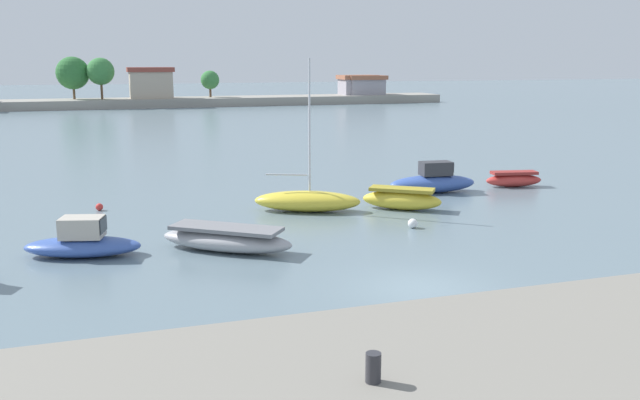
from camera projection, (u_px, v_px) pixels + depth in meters
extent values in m
plane|color=slate|center=(421.00, 288.00, 22.02)|extent=(400.00, 400.00, 0.00)
cylinder|color=#2D2D33|center=(373.00, 368.00, 10.27)|extent=(0.24, 0.24, 0.47)
ellipsoid|color=#3856A8|center=(83.00, 247.00, 25.58)|extent=(4.61, 2.77, 0.72)
cube|color=#BCB2A3|center=(82.00, 227.00, 25.43)|extent=(1.75, 1.42, 0.77)
cube|color=black|center=(103.00, 225.00, 25.45)|extent=(0.32, 0.94, 0.54)
ellipsoid|color=#9E9EA3|center=(226.00, 240.00, 26.24)|extent=(5.30, 4.51, 0.82)
cube|color=slate|center=(226.00, 228.00, 26.14)|extent=(4.27, 3.66, 0.15)
ellipsoid|color=yellow|center=(307.00, 201.00, 33.10)|extent=(5.42, 3.57, 1.00)
cylinder|color=silver|center=(309.00, 126.00, 32.36)|extent=(0.10, 0.10, 6.32)
cylinder|color=#B7B7BC|center=(286.00, 175.00, 32.93)|extent=(1.89, 0.86, 0.08)
ellipsoid|color=yellow|center=(402.00, 200.00, 33.51)|extent=(3.89, 3.26, 0.92)
cube|color=#A8952A|center=(402.00, 189.00, 33.40)|extent=(3.14, 2.65, 0.16)
ellipsoid|color=#3856A8|center=(432.00, 184.00, 37.85)|extent=(5.09, 2.13, 0.96)
cube|color=#333338|center=(436.00, 168.00, 37.71)|extent=(1.78, 1.12, 0.75)
cube|color=black|center=(450.00, 166.00, 37.89)|extent=(0.15, 0.88, 0.53)
ellipsoid|color=#C63833|center=(514.00, 180.00, 39.58)|extent=(3.43, 1.63, 0.73)
cube|color=maroon|center=(514.00, 173.00, 39.49)|extent=(2.75, 1.34, 0.17)
sphere|color=white|center=(413.00, 223.00, 29.84)|extent=(0.42, 0.42, 0.42)
sphere|color=red|center=(99.00, 207.00, 33.31)|extent=(0.36, 0.36, 0.36)
cube|color=gray|center=(159.00, 102.00, 106.98)|extent=(94.68, 7.61, 1.34)
cube|color=#B2A38E|center=(151.00, 85.00, 105.68)|extent=(6.36, 4.01, 4.07)
cube|color=brown|center=(150.00, 70.00, 105.20)|extent=(7.00, 4.42, 0.70)
cube|color=#99939E|center=(357.00, 87.00, 117.41)|extent=(5.72, 4.29, 2.63)
cube|color=#995B42|center=(358.00, 77.00, 117.08)|extent=(6.29, 4.72, 0.70)
cube|color=#99939E|center=(364.00, 87.00, 117.80)|extent=(6.16, 5.13, 2.58)
cube|color=#995B42|center=(364.00, 77.00, 117.47)|extent=(6.78, 5.64, 0.70)
cylinder|color=brown|center=(74.00, 93.00, 103.76)|extent=(0.36, 0.36, 1.97)
sphere|color=#2D6B33|center=(73.00, 73.00, 103.16)|extent=(4.92, 4.92, 4.92)
cylinder|color=brown|center=(210.00, 92.00, 109.75)|extent=(0.36, 0.36, 1.55)
sphere|color=#387A3D|center=(210.00, 80.00, 109.35)|extent=(2.97, 2.97, 2.97)
cylinder|color=brown|center=(102.00, 91.00, 103.62)|extent=(0.36, 0.36, 2.55)
sphere|color=#387A3D|center=(101.00, 71.00, 103.03)|extent=(4.09, 4.09, 4.09)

